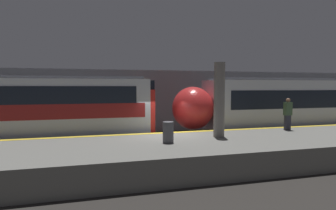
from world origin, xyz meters
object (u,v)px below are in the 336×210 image
train_boxy (5,113)px  person_waiting (288,113)px  trash_bin (168,132)px  support_pillar_near (219,100)px  train_modern (305,106)px

train_boxy → person_waiting: 14.31m
trash_bin → support_pillar_near: bearing=14.9°
support_pillar_near → train_modern: 8.78m
train_modern → person_waiting: bearing=-141.6°
train_boxy → person_waiting: (14.01, -2.93, -0.06)m
support_pillar_near → train_boxy: size_ratio=0.23×
train_modern → train_boxy: size_ratio=1.19×
train_modern → train_boxy: bearing=-180.0°
train_modern → train_boxy: (-17.70, -0.00, -0.01)m
support_pillar_near → person_waiting: support_pillar_near is taller
train_boxy → support_pillar_near: bearing=-20.6°
train_boxy → person_waiting: size_ratio=8.79×
train_modern → person_waiting: train_modern is taller
person_waiting → trash_bin: (-6.80, -1.42, -0.46)m
support_pillar_near → person_waiting: size_ratio=2.00×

